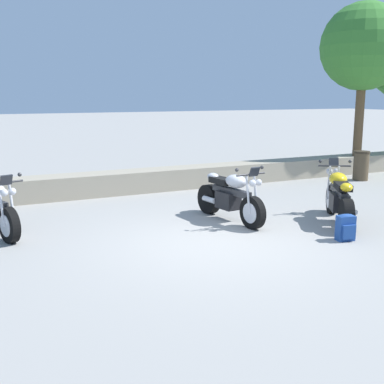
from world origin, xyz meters
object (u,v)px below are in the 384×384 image
rider_backpack (346,227)px  motorcycle_yellow_far_right (339,198)px  leafy_tree_mid_left (369,49)px  motorcycle_silver_centre (230,197)px  trash_bin (361,166)px

rider_backpack → motorcycle_yellow_far_right: bearing=53.2°
leafy_tree_mid_left → motorcycle_yellow_far_right: bearing=-138.4°
motorcycle_silver_centre → trash_bin: bearing=22.3°
motorcycle_yellow_far_right → rider_backpack: size_ratio=3.92×
motorcycle_silver_centre → leafy_tree_mid_left: leafy_tree_mid_left is taller
motorcycle_yellow_far_right → trash_bin: bearing=40.7°
motorcycle_silver_centre → rider_backpack: size_ratio=4.39×
motorcycle_silver_centre → trash_bin: 6.31m
motorcycle_yellow_far_right → rider_backpack: motorcycle_yellow_far_right is taller
trash_bin → motorcycle_yellow_far_right: bearing=-139.3°
motorcycle_silver_centre → motorcycle_yellow_far_right: bearing=-27.3°
motorcycle_silver_centre → motorcycle_yellow_far_right: (1.90, -0.98, 0.00)m
motorcycle_silver_centre → rider_backpack: motorcycle_silver_centre is taller
rider_backpack → trash_bin: (4.71, 4.43, 0.19)m
rider_backpack → motorcycle_silver_centre: bearing=119.0°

